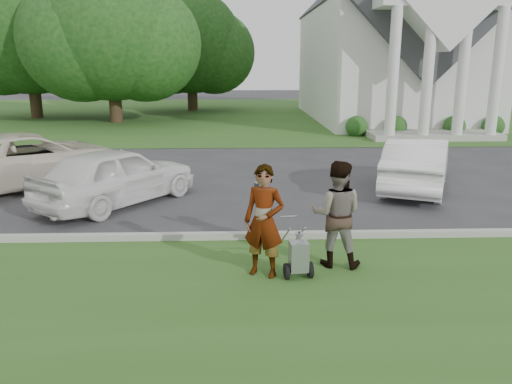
{
  "coord_description": "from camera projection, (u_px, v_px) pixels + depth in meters",
  "views": [
    {
      "loc": [
        -0.42,
        -9.24,
        3.55
      ],
      "look_at": [
        -0.1,
        0.0,
        1.16
      ],
      "focal_mm": 35.0,
      "sensor_mm": 36.0,
      "label": 1
    }
  ],
  "objects": [
    {
      "name": "ground",
      "position": [
        261.0,
        249.0,
        9.84
      ],
      "size": [
        120.0,
        120.0,
        0.0
      ],
      "primitive_type": "plane",
      "color": "#333335",
      "rests_on": "ground"
    },
    {
      "name": "grass_strip",
      "position": [
        271.0,
        326.0,
        6.94
      ],
      "size": [
        80.0,
        7.0,
        0.01
      ],
      "primitive_type": "cube",
      "color": "#32581E",
      "rests_on": "ground"
    },
    {
      "name": "church_lawn",
      "position": [
        245.0,
        114.0,
        35.96
      ],
      "size": [
        80.0,
        30.0,
        0.01
      ],
      "primitive_type": "cube",
      "color": "#32581E",
      "rests_on": "ground"
    },
    {
      "name": "curb",
      "position": [
        260.0,
        236.0,
        10.35
      ],
      "size": [
        80.0,
        0.18,
        0.15
      ],
      "primitive_type": "cube",
      "color": "#9E9E93",
      "rests_on": "ground"
    },
    {
      "name": "church",
      "position": [
        390.0,
        24.0,
        31.01
      ],
      "size": [
        9.19,
        19.0,
        24.1
      ],
      "color": "white",
      "rests_on": "ground"
    },
    {
      "name": "tree_left",
      "position": [
        110.0,
        36.0,
        29.57
      ],
      "size": [
        10.63,
        8.4,
        9.71
      ],
      "color": "#332316",
      "rests_on": "ground"
    },
    {
      "name": "tree_far",
      "position": [
        28.0,
        29.0,
        32.14
      ],
      "size": [
        11.64,
        9.2,
        10.73
      ],
      "color": "#332316",
      "rests_on": "ground"
    },
    {
      "name": "tree_back",
      "position": [
        191.0,
        47.0,
        37.54
      ],
      "size": [
        9.61,
        7.6,
        8.89
      ],
      "color": "#332316",
      "rests_on": "ground"
    },
    {
      "name": "striping_cart",
      "position": [
        299.0,
        257.0,
        8.4
      ],
      "size": [
        0.51,
        0.98,
        0.88
      ],
      "rotation": [
        0.0,
        0.0,
        0.13
      ],
      "color": "black",
      "rests_on": "ground"
    },
    {
      "name": "person_left",
      "position": [
        264.0,
        222.0,
        8.37
      ],
      "size": [
        0.83,
        0.7,
        1.93
      ],
      "primitive_type": "imported",
      "rotation": [
        0.0,
        0.0,
        -0.4
      ],
      "color": "#999999",
      "rests_on": "ground"
    },
    {
      "name": "person_right",
      "position": [
        336.0,
        215.0,
        8.8
      ],
      "size": [
        1.07,
        0.92,
        1.91
      ],
      "primitive_type": "imported",
      "rotation": [
        0.0,
        0.0,
        2.91
      ],
      "color": "#999999",
      "rests_on": "ground"
    },
    {
      "name": "parking_meter_near",
      "position": [
        257.0,
        206.0,
        9.76
      ],
      "size": [
        0.1,
        0.09,
        1.32
      ],
      "color": "#94979C",
      "rests_on": "ground"
    },
    {
      "name": "car_a",
      "position": [
        32.0,
        159.0,
        14.75
      ],
      "size": [
        6.05,
        5.69,
        1.58
      ],
      "primitive_type": "imported",
      "rotation": [
        0.0,
        0.0,
        2.27
      ],
      "color": "beige",
      "rests_on": "ground"
    },
    {
      "name": "car_b",
      "position": [
        117.0,
        175.0,
        12.78
      ],
      "size": [
        4.09,
        4.64,
        1.52
      ],
      "primitive_type": "imported",
      "rotation": [
        0.0,
        0.0,
        2.5
      ],
      "color": "white",
      "rests_on": "ground"
    },
    {
      "name": "car_d",
      "position": [
        417.0,
        164.0,
        14.32
      ],
      "size": [
        3.3,
        4.85,
        1.51
      ],
      "primitive_type": "imported",
      "rotation": [
        0.0,
        0.0,
        2.73
      ],
      "color": "white",
      "rests_on": "ground"
    }
  ]
}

